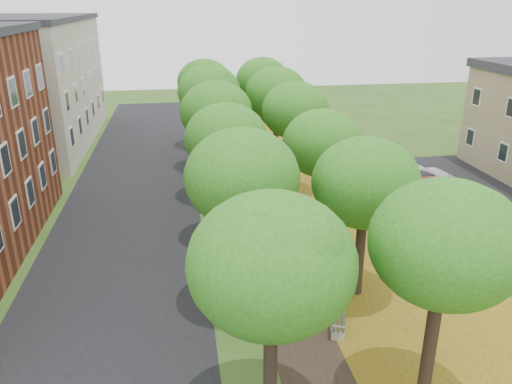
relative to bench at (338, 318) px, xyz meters
name	(u,v)px	position (x,y,z in m)	size (l,w,h in m)	color
street_asphalt	(128,221)	(-8.56, 11.20, -0.42)	(8.00, 70.00, 0.01)	black
footpath	(261,213)	(-1.06, 11.20, -0.42)	(3.20, 70.00, 0.01)	black
leaf_verge	(344,207)	(3.94, 11.20, -0.42)	(7.50, 70.00, 0.01)	olive
parking_lot	(467,194)	(12.44, 12.20, -0.42)	(9.00, 16.00, 0.01)	black
tree_row_west	(221,129)	(-3.26, 11.20, 4.61)	(4.13, 34.13, 6.83)	black
tree_row_east	(308,126)	(1.54, 11.20, 4.61)	(4.13, 34.13, 6.83)	black
building_cream	(23,82)	(-18.06, 29.20, 4.78)	(10.30, 20.30, 10.40)	beige
bench	(338,318)	(0.00, 0.00, 0.00)	(1.05, 1.79, 0.82)	#242D25
car_silver	(503,235)	(9.94, 4.89, 0.35)	(1.82, 4.53, 1.54)	#AAAAAF
car_red	(444,191)	(10.13, 11.05, 0.29)	(1.51, 4.33, 1.43)	maroon
car_grey	(425,182)	(9.94, 13.07, 0.22)	(1.82, 4.47, 1.30)	#2E2F33
car_white	(419,176)	(9.94, 13.97, 0.27)	(2.30, 5.00, 1.39)	silver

